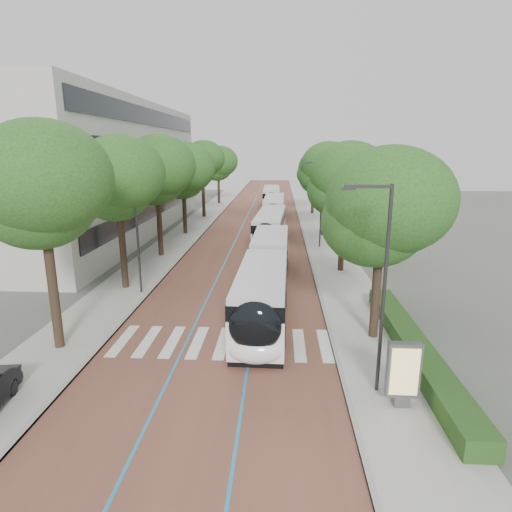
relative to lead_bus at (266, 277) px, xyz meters
The scene contains 21 objects.
ground 7.43m from the lead_bus, 107.20° to the right, with size 160.00×160.00×0.00m, color #51544C.
road 33.18m from the lead_bus, 93.71° to the left, with size 11.00×140.00×0.02m, color brown.
sidewalk_left 34.49m from the lead_bus, 106.25° to the left, with size 4.00×140.00×0.12m, color #9C9A94.
sidewalk_right 33.54m from the lead_bus, 80.80° to the left, with size 4.00×140.00×0.12m, color #9C9A94.
kerb_left 34.01m from the lead_bus, 103.18° to the left, with size 0.20×140.00×0.14m, color gray.
kerb_right 33.29m from the lead_bus, 84.03° to the left, with size 0.20×140.00×0.14m, color gray.
zebra_crossing 6.44m from the lead_bus, 108.16° to the right, with size 10.55×3.60×0.01m.
lane_line_left 33.33m from the lead_bus, 96.46° to the left, with size 0.12×126.00×0.01m, color teal.
lane_line_right 33.12m from the lead_bus, 90.94° to the left, with size 0.12×126.00×0.01m, color teal.
office_building 30.67m from the lead_bus, 135.73° to the left, with size 18.11×40.00×14.00m.
hedge 9.88m from the lead_bus, 44.87° to the right, with size 1.20×14.00×0.80m, color #1D4016.
streetlight_near 11.34m from the lead_bus, 65.72° to the right, with size 1.82×0.20×8.00m.
streetlight_far 16.05m from the lead_bus, 73.46° to the left, with size 1.82×0.20×8.00m.
lamp_post_left 8.68m from the lead_bus, behind, with size 0.14×0.14×8.00m, color #2E2E31.
trees_left 21.56m from the lead_bus, 117.52° to the left, with size 6.40×60.97×9.97m.
trees_right 14.63m from the lead_bus, 66.19° to the left, with size 5.92×47.43×9.43m.
lead_bus is the anchor object (origin of this frame).
bus_queued_0 16.13m from the lead_bus, 90.40° to the left, with size 3.17×12.51×3.20m.
bus_queued_1 29.27m from the lead_bus, 89.85° to the left, with size 2.69×12.43×3.20m.
bus_queued_2 42.33m from the lead_bus, 90.70° to the left, with size 2.69×12.43×3.20m.
ad_panel 12.14m from the lead_bus, 64.05° to the right, with size 1.19×0.46×2.47m.
Camera 1 is at (2.89, -18.21, 9.32)m, focal length 30.00 mm.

